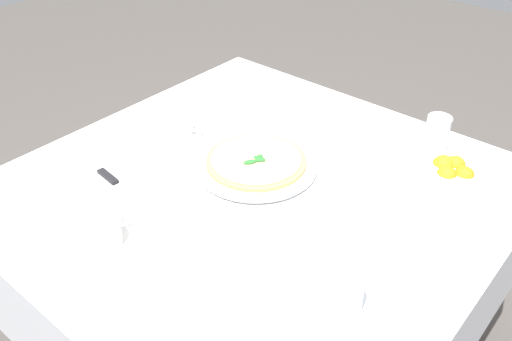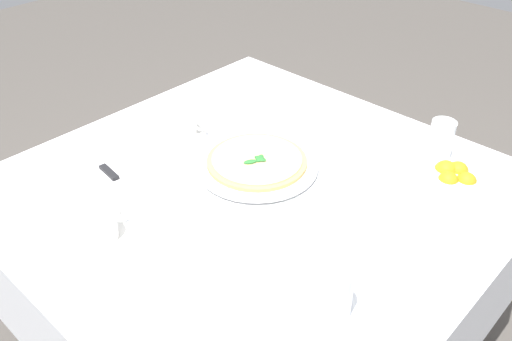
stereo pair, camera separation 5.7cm
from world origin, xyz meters
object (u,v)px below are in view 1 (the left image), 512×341
(citrus_bowl, at_px, (451,174))
(water_glass_center_back, at_px, (345,292))
(coffee_cup_left_edge, at_px, (104,234))
(dinner_knife, at_px, (98,168))
(coffee_cup_far_right, at_px, (180,128))
(napkin_folded, at_px, (99,173))
(pizza_plate, at_px, (256,165))
(water_glass_back_corner, at_px, (436,138))
(pizza, at_px, (256,160))

(citrus_bowl, bearing_deg, water_glass_center_back, 92.24)
(coffee_cup_left_edge, relative_size, dinner_knife, 0.68)
(water_glass_center_back, bearing_deg, coffee_cup_far_right, -18.67)
(napkin_folded, bearing_deg, dinner_knife, 3.57)
(pizza_plate, xyz_separation_m, coffee_cup_left_edge, (0.06, 0.44, 0.02))
(water_glass_back_corner, bearing_deg, coffee_cup_left_edge, 64.64)
(water_glass_back_corner, distance_m, citrus_bowl, 0.14)
(coffee_cup_left_edge, xyz_separation_m, dinner_knife, (0.23, -0.15, -0.01))
(coffee_cup_left_edge, bearing_deg, dinner_knife, -33.21)
(pizza_plate, bearing_deg, dinner_knife, 45.44)
(napkin_folded, bearing_deg, citrus_bowl, -131.34)
(pizza, xyz_separation_m, water_glass_center_back, (-0.44, 0.26, 0.02))
(pizza, xyz_separation_m, citrus_bowl, (-0.42, -0.27, 0.00))
(pizza_plate, relative_size, coffee_cup_far_right, 2.48)
(water_glass_center_back, relative_size, citrus_bowl, 0.72)
(water_glass_center_back, bearing_deg, dinner_knife, 2.79)
(napkin_folded, distance_m, dinner_knife, 0.01)
(dinner_knife, bearing_deg, pizza_plate, -128.04)
(coffee_cup_far_right, height_order, dinner_knife, coffee_cup_far_right)
(pizza, xyz_separation_m, dinner_knife, (0.29, 0.29, -0.00))
(water_glass_back_corner, height_order, napkin_folded, water_glass_back_corner)
(coffee_cup_far_right, xyz_separation_m, water_glass_back_corner, (-0.60, -0.39, 0.02))
(water_glass_center_back, relative_size, water_glass_back_corner, 0.96)
(pizza, distance_m, coffee_cup_far_right, 0.27)
(coffee_cup_far_right, bearing_deg, napkin_folded, 88.02)
(pizza_plate, xyz_separation_m, water_glass_back_corner, (-0.32, -0.37, 0.04))
(water_glass_back_corner, xyz_separation_m, napkin_folded, (0.61, 0.66, -0.04))
(coffee_cup_far_right, distance_m, napkin_folded, 0.28)
(napkin_folded, bearing_deg, pizza_plate, -124.15)
(water_glass_center_back, xyz_separation_m, citrus_bowl, (0.02, -0.52, -0.02))
(coffee_cup_left_edge, distance_m, dinner_knife, 0.27)
(water_glass_center_back, bearing_deg, citrus_bowl, -87.76)
(water_glass_center_back, xyz_separation_m, napkin_folded, (0.72, 0.04, -0.04))
(water_glass_back_corner, bearing_deg, dinner_knife, 47.36)
(water_glass_back_corner, bearing_deg, coffee_cup_far_right, 32.92)
(dinner_knife, relative_size, citrus_bowl, 1.31)
(citrus_bowl, bearing_deg, coffee_cup_left_edge, 55.94)
(napkin_folded, bearing_deg, water_glass_center_back, -167.08)
(coffee_cup_left_edge, bearing_deg, napkin_folded, -33.48)
(pizza, xyz_separation_m, water_glass_back_corner, (-0.32, -0.37, 0.02))
(coffee_cup_far_right, distance_m, dinner_knife, 0.28)
(pizza_plate, bearing_deg, coffee_cup_left_edge, 82.13)
(pizza, relative_size, dinner_knife, 1.35)
(coffee_cup_far_right, relative_size, napkin_folded, 0.54)
(water_glass_center_back, bearing_deg, pizza, -30.32)
(coffee_cup_left_edge, relative_size, water_glass_back_corner, 1.18)
(water_glass_back_corner, relative_size, dinner_knife, 0.57)
(water_glass_center_back, relative_size, dinner_knife, 0.55)
(coffee_cup_far_right, bearing_deg, dinner_knife, 87.43)
(coffee_cup_left_edge, xyz_separation_m, water_glass_center_back, (-0.50, -0.18, 0.02))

